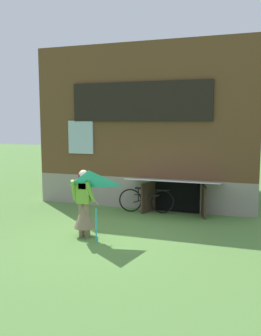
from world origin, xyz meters
TOP-DOWN VIEW (x-y plane):
  - ground_plane at (0.00, 0.00)m, footprint 60.00×60.00m
  - log_house at (0.00, 5.26)m, footprint 7.26×5.64m
  - person at (-0.45, -0.15)m, footprint 0.61×0.53m
  - kite at (-0.03, -0.74)m, footprint 1.08×1.15m
  - bicycle_black at (0.33, 2.61)m, footprint 1.73×0.27m

SIDE VIEW (x-z plane):
  - ground_plane at x=0.00m, z-range 0.00..0.00m
  - bicycle_black at x=0.33m, z-range -0.01..0.78m
  - person at x=-0.45m, z-range -0.13..1.53m
  - kite at x=-0.03m, z-range 0.52..2.11m
  - log_house at x=0.00m, z-range 0.00..5.28m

